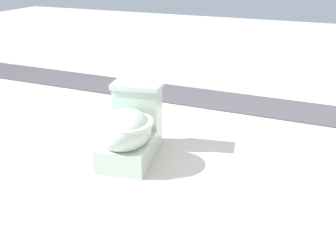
% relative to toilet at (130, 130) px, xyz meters
% --- Properties ---
extents(ground_plane, '(14.00, 14.00, 0.00)m').
position_rel_toilet_xyz_m(ground_plane, '(-0.23, -0.07, -0.22)').
color(ground_plane, '#B7B2A8').
extents(gravel_strip, '(0.56, 8.00, 0.01)m').
position_rel_toilet_xyz_m(gravel_strip, '(-1.44, 0.43, -0.21)').
color(gravel_strip, '#423F44').
rests_on(gravel_strip, ground).
extents(toilet, '(0.69, 0.48, 0.52)m').
position_rel_toilet_xyz_m(toilet, '(0.00, 0.00, 0.00)').
color(toilet, '#B2C6B7').
rests_on(toilet, ground).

